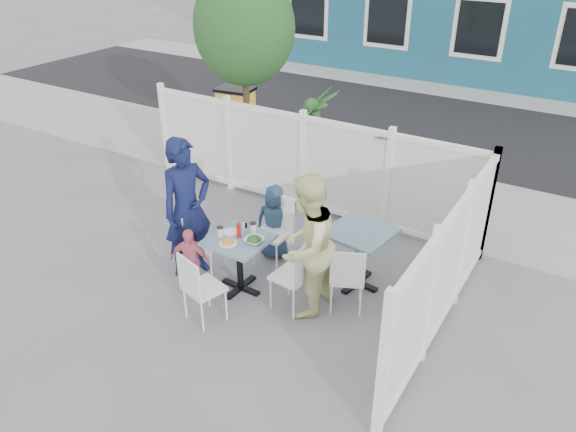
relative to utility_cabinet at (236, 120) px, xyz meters
The scene contains 29 objects.
ground 4.69m from the utility_cabinet, 59.36° to the right, with size 80.00×80.00×0.00m, color slate.
near_sidewalk 2.45m from the utility_cabinet, ahead, with size 24.00×2.60×0.01m, color gray.
street 4.27m from the utility_cabinet, 55.91° to the left, with size 24.00×5.00×0.01m, color black.
far_sidewalk 7.04m from the utility_cabinet, 70.26° to the left, with size 24.00×1.60×0.01m, color gray.
fence_back 2.95m from the utility_cabinet, 32.95° to the right, with size 5.86×0.08×1.60m.
fence_right 6.36m from the utility_cabinet, 32.35° to the right, with size 0.08×3.66×1.60m.
tree 2.24m from the utility_cabinet, 42.31° to the right, with size 1.80×1.62×3.59m.
utility_cabinet is the anchor object (origin of this frame).
potted_shrub_a 2.49m from the utility_cabinet, 21.37° to the right, with size 1.01×1.01×1.81m, color #163C1C.
potted_shrub_b 3.73m from the utility_cabinet, 15.57° to the right, with size 1.39×1.20×1.54m, color #163C1C.
main_table 4.92m from the utility_cabinet, 53.66° to the right, with size 0.74×0.74×0.76m.
spare_table 5.18m from the utility_cabinet, 36.44° to the right, with size 0.86×0.86×0.81m.
chair_left 4.49m from the utility_cabinet, 60.58° to the right, with size 0.49×0.50×0.91m.
chair_right 5.45m from the utility_cabinet, 46.48° to the right, with size 0.46×0.47×0.95m.
chair_back 4.32m from the utility_cabinet, 46.98° to the right, with size 0.46×0.44×0.98m.
chair_near 5.57m from the utility_cabinet, 58.64° to the right, with size 0.52×0.51×0.93m.
chair_spare 5.64m from the utility_cabinet, 40.53° to the right, with size 0.54×0.53×0.91m.
man 4.51m from the utility_cabinet, 61.93° to the right, with size 0.70×0.46×1.92m, color #0F153C.
woman 5.47m from the utility_cabinet, 45.33° to the right, with size 0.88×0.68×1.80m, color #DBD951.
boy 4.18m from the utility_cabinet, 46.80° to the right, with size 0.53×0.35×1.09m, color navy.
toddler 4.95m from the utility_cabinet, 60.87° to the right, with size 0.54×0.22×0.92m, color #D7677D.
plate_main 5.04m from the utility_cabinet, 55.12° to the right, with size 0.22×0.22×0.01m, color white.
plate_side 4.76m from the utility_cabinet, 54.84° to the right, with size 0.20×0.20×0.01m, color white.
salad_bowl 5.04m from the utility_cabinet, 51.45° to the right, with size 0.23×0.23×0.06m, color white.
coffee_cup_a 4.86m from the utility_cabinet, 56.28° to the right, with size 0.08×0.08×0.12m, color beige.
coffee_cup_b 4.80m from the utility_cabinet, 51.39° to the right, with size 0.08×0.08×0.13m, color beige.
ketchup_bottle 4.88m from the utility_cabinet, 53.56° to the right, with size 0.06×0.06×0.18m, color #B4140E.
salt_shaker 4.66m from the utility_cabinet, 52.79° to the right, with size 0.03×0.03×0.07m, color white.
pepper_shaker 4.67m from the utility_cabinet, 52.42° to the right, with size 0.03×0.03×0.07m, color black.
Camera 1 is at (4.19, -4.75, 4.35)m, focal length 35.00 mm.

